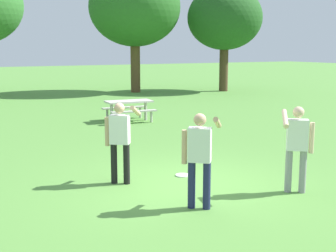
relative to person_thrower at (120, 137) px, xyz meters
name	(u,v)px	position (x,y,z in m)	size (l,w,h in m)	color
ground_plane	(181,185)	(1.02, -0.69, -0.96)	(120.00, 120.00, 0.00)	#568E3D
person_thrower	(120,137)	(0.00, 0.00, 0.00)	(0.84, 0.51, 1.64)	black
person_catcher	(297,143)	(2.66, -2.14, 0.00)	(0.84, 0.51, 1.64)	gray
person_bystander	(200,153)	(0.60, -1.99, 0.00)	(0.84, 0.49, 1.64)	#1E234C
frisbee	(182,175)	(1.37, -0.14, -0.95)	(0.30, 0.30, 0.03)	white
picnic_table_near	(129,106)	(3.37, 7.13, -0.40)	(1.82, 1.57, 0.77)	beige
tree_slender_mid	(135,8)	(8.30, 17.15, 4.09)	(5.47, 5.47, 7.40)	brown
tree_back_left	(225,18)	(13.45, 15.15, 3.51)	(4.60, 4.60, 6.46)	#4C3823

